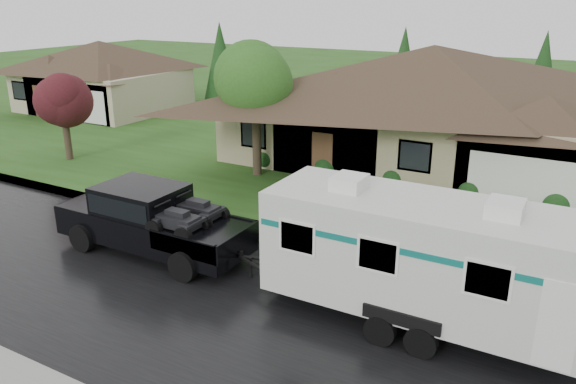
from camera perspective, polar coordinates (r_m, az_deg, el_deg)
name	(u,v)px	position (r m, az deg, el deg)	size (l,w,h in m)	color
ground	(229,268)	(17.44, -5.99, -7.70)	(140.00, 140.00, 0.00)	#294B17
road	(188,297)	(16.05, -10.15, -10.44)	(140.00, 8.00, 0.01)	black
curb	(267,240)	(19.10, -2.12, -4.86)	(140.00, 0.50, 0.15)	gray
lawn	(393,153)	(30.10, 10.61, 3.92)	(140.00, 26.00, 0.15)	#294B17
house_main	(436,93)	(27.64, 14.81, 9.73)	(19.44, 10.80, 6.90)	tan
house_far	(102,70)	(42.29, -18.37, 11.68)	(10.80, 8.64, 5.80)	tan
tree_left_green	(256,86)	(24.92, -3.30, 10.67)	(3.49, 3.49, 5.78)	#382B1E
tree_red	(62,99)	(29.63, -21.96, 8.71)	(2.61, 2.61, 4.32)	#382B1E
shrub_row	(394,177)	(24.13, 10.72, 1.51)	(13.60, 1.00, 1.00)	#143814
pickup_truck	(150,217)	(18.53, -13.87, -2.53)	(6.58, 2.50, 2.19)	black
travel_trailer	(422,255)	(14.12, 13.42, -6.22)	(8.11, 2.85, 3.64)	silver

